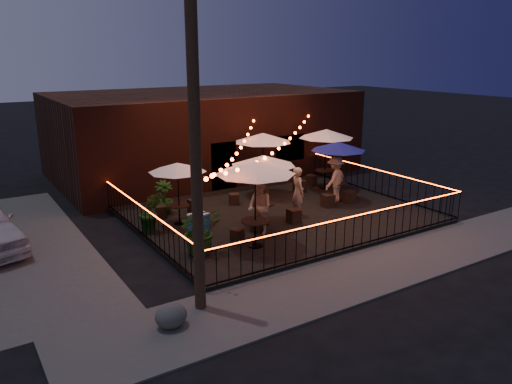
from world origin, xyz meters
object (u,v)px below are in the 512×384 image
Objects in this scene: cafe_table_0 at (255,169)px; cafe_table_1 at (177,168)px; cafe_table_3 at (263,138)px; cafe_table_5 at (326,134)px; cafe_table_4 at (338,147)px; cafe_table_2 at (263,161)px; utility_pole at (195,142)px; boulder at (171,316)px; cooler at (199,225)px.

cafe_table_0 is 3.35m from cafe_table_1.
cafe_table_3 is 2.91m from cafe_table_5.
cafe_table_3 is 1.00× the size of cafe_table_4.
cafe_table_3 is at bearing 19.05° from cafe_table_1.
cafe_table_5 is (4.87, 2.55, 0.14)m from cafe_table_2.
cafe_table_4 is 0.91× the size of cafe_table_5.
cafe_table_0 is 1.22× the size of cafe_table_1.
utility_pole is at bearing -137.94° from cafe_table_2.
boulder is (-0.93, -0.44, -3.69)m from utility_pole.
cafe_table_3 is 3.35× the size of cooler.
cafe_table_5 reaches higher than cafe_table_4.
cooler is (-1.11, 1.61, -2.02)m from cafe_table_0.
cafe_table_0 reaches higher than cafe_table_2.
utility_pole is 3.02× the size of cafe_table_4.
utility_pole is at bearing -142.10° from cafe_table_0.
cafe_table_5 is at bearing 63.76° from cafe_table_4.
cafe_table_1 reaches higher than boulder.
cafe_table_4 is at bearing -3.00° from cooler.
cafe_table_4 is at bearing -48.79° from cafe_table_3.
cafe_table_3 is at bearing 56.96° from cafe_table_2.
utility_pole reaches higher than cafe_table_0.
cafe_table_0 reaches higher than boulder.
cafe_table_4 is at bearing 29.53° from utility_pole.
cooler is 0.98× the size of boulder.
boulder is at bearing -150.88° from cafe_table_4.
cafe_table_3 reaches higher than cafe_table_4.
cafe_table_2 is 0.91× the size of cafe_table_4.
cafe_table_2 is (1.30, 1.55, -0.21)m from cafe_table_0.
cafe_table_1 is (1.92, 5.49, -1.88)m from utility_pole.
cafe_table_0 reaches higher than cooler.
cooler is at bearing -145.50° from cafe_table_3.
utility_pole is 2.76× the size of cafe_table_5.
utility_pole is at bearing -132.15° from cafe_table_3.
cafe_table_2 is at bearing -152.38° from cafe_table_5.
utility_pole is 6.05m from cafe_table_2.
cafe_table_2 is at bearing 39.56° from boulder.
cafe_table_1 is at bearing -160.95° from cafe_table_3.
cafe_table_0 is at bearing 37.90° from utility_pole.
cafe_table_5 is at bearing 9.07° from cooler.
cafe_table_2 is at bearing 49.96° from cafe_table_0.
cafe_table_5 is (6.17, 4.10, -0.07)m from cafe_table_0.
cafe_table_2 is 7.12m from boulder.
boulder is (-3.96, -2.79, -2.25)m from cafe_table_0.
cafe_table_0 is at bearing -130.04° from cafe_table_2.
cafe_table_1 is (-1.11, 3.13, -0.45)m from cafe_table_0.
utility_pole is 3.02× the size of cafe_table_3.
utility_pole is 9.58m from cafe_table_3.
utility_pole reaches higher than cafe_table_4.
cafe_table_4 is at bearing 29.12° from boulder.
cafe_table_5 is 3.67× the size of cooler.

